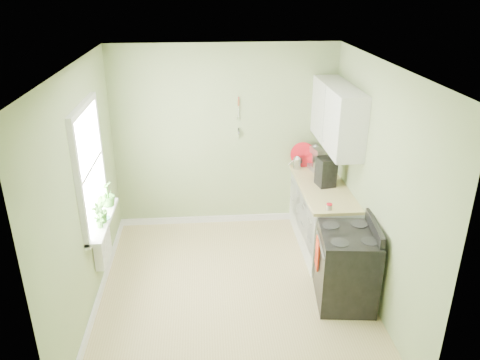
{
  "coord_description": "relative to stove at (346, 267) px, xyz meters",
  "views": [
    {
      "loc": [
        -0.3,
        -4.64,
        3.48
      ],
      "look_at": [
        0.12,
        0.55,
        1.23
      ],
      "focal_mm": 35.0,
      "sensor_mm": 36.0,
      "label": 1
    }
  ],
  "objects": [
    {
      "name": "plant_b",
      "position": [
        -2.78,
        0.49,
        0.6
      ],
      "size": [
        0.2,
        0.21,
        0.31
      ],
      "primitive_type": "imported",
      "rotation": [
        0.0,
        0.0,
        1.99
      ],
      "color": "#346D23",
      "rests_on": "window_sill"
    },
    {
      "name": "window_sill",
      "position": [
        -2.79,
        0.55,
        0.43
      ],
      "size": [
        0.18,
        1.14,
        0.04
      ],
      "primitive_type": "cube",
      "color": "white",
      "rests_on": "wall_left"
    },
    {
      "name": "wall_back",
      "position": [
        -1.28,
        2.06,
        0.9
      ],
      "size": [
        3.2,
        0.02,
        2.7
      ],
      "primitive_type": "cube",
      "color": "#97AA73",
      "rests_on": "floor"
    },
    {
      "name": "wall_left",
      "position": [
        -2.89,
        0.25,
        0.9
      ],
      "size": [
        0.02,
        3.6,
        2.7
      ],
      "primitive_type": "cube",
      "color": "#97AA73",
      "rests_on": "floor"
    },
    {
      "name": "base_cabinets",
      "position": [
        0.02,
        1.25,
        -0.02
      ],
      "size": [
        0.6,
        1.6,
        0.87
      ],
      "primitive_type": "cube",
      "color": "white",
      "rests_on": "floor"
    },
    {
      "name": "kettle",
      "position": [
        -0.23,
        1.91,
        0.55
      ],
      "size": [
        0.19,
        0.11,
        0.2
      ],
      "color": "silver",
      "rests_on": "countertop"
    },
    {
      "name": "coffee_maker",
      "position": [
        0.03,
        1.28,
        0.64
      ],
      "size": [
        0.26,
        0.28,
        0.39
      ],
      "color": "black",
      "rests_on": "countertop"
    },
    {
      "name": "wall_right",
      "position": [
        0.33,
        0.25,
        0.9
      ],
      "size": [
        0.02,
        3.6,
        2.7
      ],
      "primitive_type": "cube",
      "color": "#97AA73",
      "rests_on": "floor"
    },
    {
      "name": "red_tray",
      "position": [
        -0.13,
        1.97,
        0.64
      ],
      "size": [
        0.37,
        0.17,
        0.37
      ],
      "primitive_type": "cylinder",
      "rotation": [
        1.45,
        0.0,
        -0.3
      ],
      "color": "red",
      "rests_on": "countertop"
    },
    {
      "name": "plant_a",
      "position": [
        -2.78,
        0.34,
        0.59
      ],
      "size": [
        0.19,
        0.18,
        0.3
      ],
      "primitive_type": "imported",
      "rotation": [
        0.0,
        0.0,
        0.72
      ],
      "color": "#346D23",
      "rests_on": "window_sill"
    },
    {
      "name": "jar",
      "position": [
        -0.09,
        0.55,
        0.5
      ],
      "size": [
        0.07,
        0.07,
        0.08
      ],
      "color": "tan",
      "rests_on": "countertop"
    },
    {
      "name": "plant_c",
      "position": [
        -2.78,
        0.9,
        0.61
      ],
      "size": [
        0.18,
        0.18,
        0.32
      ],
      "primitive_type": "imported",
      "rotation": [
        0.0,
        0.0,
        4.72
      ],
      "color": "#346D23",
      "rests_on": "window_sill"
    },
    {
      "name": "ceiling",
      "position": [
        -1.28,
        0.25,
        2.26
      ],
      "size": [
        3.2,
        3.6,
        0.02
      ],
      "primitive_type": "cube",
      "color": "white",
      "rests_on": "wall_back"
    },
    {
      "name": "countertop",
      "position": [
        0.01,
        1.25,
        0.44
      ],
      "size": [
        0.64,
        1.6,
        0.04
      ],
      "primitive_type": "cube",
      "color": "#DBC986",
      "rests_on": "base_cabinets"
    },
    {
      "name": "upper_cabinets",
      "position": [
        0.15,
        1.35,
        1.4
      ],
      "size": [
        0.35,
        1.4,
        0.8
      ],
      "primitive_type": "cube",
      "color": "white",
      "rests_on": "wall_right"
    },
    {
      "name": "floor",
      "position": [
        -1.28,
        0.25,
        -0.46
      ],
      "size": [
        3.2,
        3.6,
        0.02
      ],
      "primitive_type": "cube",
      "color": "tan",
      "rests_on": "ground"
    },
    {
      "name": "window",
      "position": [
        -2.86,
        0.55,
        1.1
      ],
      "size": [
        0.06,
        1.14,
        1.44
      ],
      "color": "white",
      "rests_on": "wall_left"
    },
    {
      "name": "wall_utensils",
      "position": [
        -1.08,
        2.03,
        1.11
      ],
      "size": [
        0.02,
        0.14,
        0.58
      ],
      "color": "#DBC986",
      "rests_on": "wall_back"
    },
    {
      "name": "stove",
      "position": [
        0.0,
        0.0,
        0.0
      ],
      "size": [
        0.72,
        0.79,
        1.02
      ],
      "color": "black",
      "rests_on": "floor"
    },
    {
      "name": "stand_mixer",
      "position": [
        0.05,
        1.84,
        0.61
      ],
      "size": [
        0.24,
        0.33,
        0.37
      ],
      "color": "#B2B2B7",
      "rests_on": "countertop"
    },
    {
      "name": "radiator",
      "position": [
        -2.82,
        0.5,
        0.1
      ],
      "size": [
        0.12,
        0.5,
        0.35
      ],
      "primitive_type": "cube",
      "color": "white",
      "rests_on": "wall_left"
    }
  ]
}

